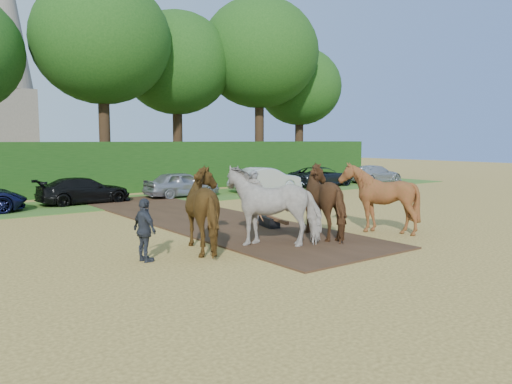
# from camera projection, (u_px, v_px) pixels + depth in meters

# --- Properties ---
(ground) EXTENTS (120.00, 120.00, 0.00)m
(ground) POSITION_uv_depth(u_px,v_px,m) (288.00, 257.00, 13.20)
(ground) COLOR gold
(ground) RESTS_ON ground
(earth_strip) EXTENTS (4.50, 17.00, 0.05)m
(earth_strip) POSITION_uv_depth(u_px,v_px,m) (201.00, 218.00, 19.66)
(earth_strip) COLOR #472D1C
(earth_strip) RESTS_ON ground
(grass_verge) EXTENTS (50.00, 5.00, 0.03)m
(grass_verge) POSITION_uv_depth(u_px,v_px,m) (102.00, 203.00, 24.34)
(grass_verge) COLOR #38601E
(grass_verge) RESTS_ON ground
(hedgerow) EXTENTS (46.00, 1.60, 3.00)m
(hedgerow) POSITION_uv_depth(u_px,v_px,m) (72.00, 169.00, 27.77)
(hedgerow) COLOR #14380F
(hedgerow) RESTS_ON ground
(spectator_far) EXTENTS (0.50, 1.00, 1.63)m
(spectator_far) POSITION_uv_depth(u_px,v_px,m) (145.00, 230.00, 12.66)
(spectator_far) COLOR #252932
(spectator_far) RESTS_ON ground
(plough_team) EXTENTS (8.12, 5.74, 2.35)m
(plough_team) POSITION_uv_depth(u_px,v_px,m) (301.00, 203.00, 15.37)
(plough_team) COLOR brown
(plough_team) RESTS_ON ground
(parked_cars) EXTENTS (40.83, 2.79, 1.48)m
(parked_cars) POSITION_uv_depth(u_px,v_px,m) (144.00, 187.00, 25.73)
(parked_cars) COLOR #B8BCBF
(parked_cars) RESTS_ON ground
(treeline) EXTENTS (48.70, 10.60, 14.21)m
(treeline) POSITION_uv_depth(u_px,v_px,m) (20.00, 37.00, 28.53)
(treeline) COLOR #382616
(treeline) RESTS_ON ground
(church) EXTENTS (5.20, 5.20, 27.00)m
(church) POSITION_uv_depth(u_px,v_px,m) (8.00, 48.00, 57.95)
(church) COLOR slate
(church) RESTS_ON ground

